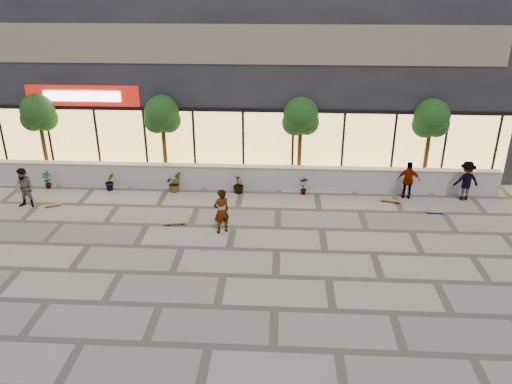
# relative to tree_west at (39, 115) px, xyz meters

# --- Properties ---
(ground) EXTENTS (80.00, 80.00, 0.00)m
(ground) POSITION_rel_tree_west_xyz_m (9.00, -7.70, -2.99)
(ground) COLOR #A49E8E
(ground) RESTS_ON ground
(planter_wall) EXTENTS (22.00, 0.42, 1.04)m
(planter_wall) POSITION_rel_tree_west_xyz_m (9.00, -0.70, -2.46)
(planter_wall) COLOR beige
(planter_wall) RESTS_ON ground
(retail_building) EXTENTS (24.00, 9.17, 8.50)m
(retail_building) POSITION_rel_tree_west_xyz_m (9.00, 4.79, 1.26)
(retail_building) COLOR black
(retail_building) RESTS_ON ground
(shrub_a) EXTENTS (0.43, 0.29, 0.81)m
(shrub_a) POSITION_rel_tree_west_xyz_m (0.50, -1.25, -2.58)
(shrub_a) COLOR #133D17
(shrub_a) RESTS_ON ground
(shrub_b) EXTENTS (0.57, 0.57, 0.81)m
(shrub_b) POSITION_rel_tree_west_xyz_m (3.30, -1.25, -2.58)
(shrub_b) COLOR #133D17
(shrub_b) RESTS_ON ground
(shrub_c) EXTENTS (0.68, 0.77, 0.81)m
(shrub_c) POSITION_rel_tree_west_xyz_m (6.10, -1.25, -2.58)
(shrub_c) COLOR #133D17
(shrub_c) RESTS_ON ground
(shrub_d) EXTENTS (0.64, 0.64, 0.81)m
(shrub_d) POSITION_rel_tree_west_xyz_m (8.90, -1.25, -2.58)
(shrub_d) COLOR #133D17
(shrub_d) RESTS_ON ground
(shrub_e) EXTENTS (0.46, 0.35, 0.81)m
(shrub_e) POSITION_rel_tree_west_xyz_m (11.70, -1.25, -2.58)
(shrub_e) COLOR #133D17
(shrub_e) RESTS_ON ground
(tree_west) EXTENTS (1.60, 1.50, 3.92)m
(tree_west) POSITION_rel_tree_west_xyz_m (0.00, 0.00, 0.00)
(tree_west) COLOR #432C18
(tree_west) RESTS_ON ground
(tree_midwest) EXTENTS (1.60, 1.50, 3.92)m
(tree_midwest) POSITION_rel_tree_west_xyz_m (5.50, 0.00, 0.00)
(tree_midwest) COLOR #432C18
(tree_midwest) RESTS_ON ground
(tree_mideast) EXTENTS (1.60, 1.50, 3.92)m
(tree_mideast) POSITION_rel_tree_west_xyz_m (11.50, 0.00, 0.00)
(tree_mideast) COLOR #432C18
(tree_mideast) RESTS_ON ground
(tree_east) EXTENTS (1.60, 1.50, 3.92)m
(tree_east) POSITION_rel_tree_west_xyz_m (17.00, 0.00, 0.00)
(tree_east) COLOR #432C18
(tree_east) RESTS_ON ground
(skater_center) EXTENTS (0.74, 0.68, 1.69)m
(skater_center) POSITION_rel_tree_west_xyz_m (8.61, -4.86, -2.14)
(skater_center) COLOR silver
(skater_center) RESTS_ON ground
(skater_left) EXTENTS (0.85, 0.68, 1.65)m
(skater_left) POSITION_rel_tree_west_xyz_m (0.53, -3.14, -2.16)
(skater_left) COLOR #907F5D
(skater_left) RESTS_ON ground
(skater_right_near) EXTENTS (0.99, 0.55, 1.60)m
(skater_right_near) POSITION_rel_tree_west_xyz_m (16.00, -1.40, -2.18)
(skater_right_near) COLOR silver
(skater_right_near) RESTS_ON ground
(skater_right_far) EXTENTS (1.15, 0.74, 1.67)m
(skater_right_far) POSITION_rel_tree_west_xyz_m (18.34, -1.40, -2.15)
(skater_right_far) COLOR maroon
(skater_right_far) RESTS_ON ground
(skateboard_center) EXTENTS (0.87, 0.38, 0.10)m
(skateboard_center) POSITION_rel_tree_west_xyz_m (6.79, -4.37, -2.90)
(skateboard_center) COLOR olive
(skateboard_center) RESTS_ON ground
(skateboard_left) EXTENTS (0.70, 0.44, 0.08)m
(skateboard_left) POSITION_rel_tree_west_xyz_m (1.51, -3.06, -2.92)
(skateboard_left) COLOR #BF4723
(skateboard_left) RESTS_ON ground
(skateboard_right_near) EXTENTS (0.89, 0.44, 0.10)m
(skateboard_right_near) POSITION_rel_tree_west_xyz_m (15.25, -1.87, -2.90)
(skateboard_right_near) COLOR brown
(skateboard_right_near) RESTS_ON ground
(skateboard_right_far) EXTENTS (0.73, 0.22, 0.09)m
(skateboard_right_far) POSITION_rel_tree_west_xyz_m (16.79, -2.84, -2.91)
(skateboard_right_far) COLOR #544E90
(skateboard_right_far) RESTS_ON ground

